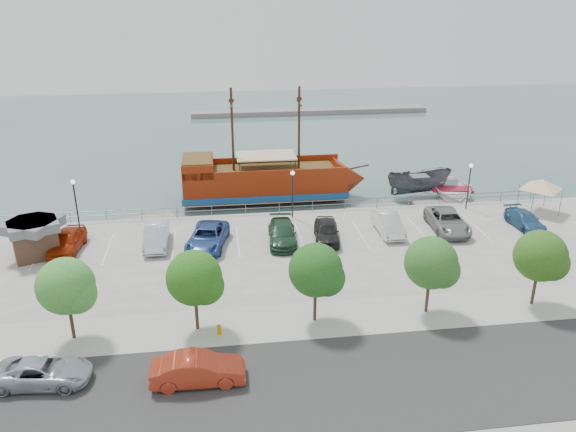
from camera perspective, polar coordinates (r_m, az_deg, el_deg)
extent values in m
plane|color=#385553|center=(43.74, 1.66, -4.55)|extent=(160.00, 160.00, 0.00)
cube|color=#313131|center=(29.93, 6.82, -16.43)|extent=(100.00, 8.00, 0.04)
cube|color=#A1A095|center=(34.68, 4.38, -10.36)|extent=(100.00, 4.00, 0.05)
cylinder|color=slate|center=(50.04, 0.24, 1.40)|extent=(50.00, 0.06, 0.06)
cylinder|color=slate|center=(50.18, 0.24, 0.98)|extent=(50.00, 0.06, 0.06)
cube|color=gray|center=(96.95, 2.27, 10.57)|extent=(40.00, 3.00, 0.80)
cube|color=maroon|center=(55.59, -2.43, 3.42)|extent=(15.74, 4.97, 2.55)
cube|color=navy|center=(55.86, -2.42, 2.61)|extent=(16.04, 5.27, 0.59)
cone|color=maroon|center=(56.95, 6.28, 3.77)|extent=(3.16, 4.73, 4.72)
cube|color=maroon|center=(54.84, -9.15, 5.05)|extent=(2.97, 4.92, 1.38)
cube|color=#563C17|center=(54.63, -9.19, 5.79)|extent=(2.77, 4.53, 0.12)
cube|color=#563C17|center=(55.22, -1.94, 4.75)|extent=(12.79, 4.37, 0.15)
cube|color=maroon|center=(57.35, -2.67, 5.70)|extent=(15.72, 0.25, 0.69)
cube|color=maroon|center=(52.85, -2.22, 4.28)|extent=(15.72, 0.25, 0.69)
cylinder|color=#382111|center=(54.53, 1.12, 8.87)|extent=(0.24, 0.24, 8.06)
cylinder|color=#382111|center=(53.97, -5.67, 8.63)|extent=(0.24, 0.24, 8.06)
cylinder|color=#382111|center=(54.03, 1.14, 11.41)|extent=(0.15, 2.95, 0.14)
cylinder|color=#382111|center=(53.46, -5.77, 11.19)|extent=(0.15, 2.95, 0.14)
cube|color=beige|center=(54.79, -2.27, 6.16)|extent=(5.71, 3.75, 0.12)
cylinder|color=#382111|center=(56.76, 7.01, 4.92)|extent=(2.45, 0.17, 0.58)
imported|color=#46494F|center=(58.21, 13.13, 3.11)|extent=(6.66, 2.55, 2.57)
imported|color=white|center=(58.40, 16.28, 2.34)|extent=(6.86, 8.52, 1.57)
cube|color=gray|center=(52.08, -15.24, -0.63)|extent=(7.23, 4.22, 0.40)
cube|color=gray|center=(53.37, 7.81, 0.52)|extent=(7.31, 4.23, 0.40)
cube|color=gray|center=(56.31, 16.54, 0.97)|extent=(7.90, 3.09, 0.44)
cube|color=#4E3425|center=(45.94, -24.30, -2.38)|extent=(3.92, 3.92, 2.21)
cube|color=slate|center=(45.45, -24.56, -0.82)|extent=(4.45, 4.45, 0.70)
cylinder|color=slate|center=(55.44, 22.34, 1.94)|extent=(0.07, 0.07, 2.19)
cylinder|color=slate|center=(56.66, 24.68, 1.98)|extent=(0.07, 0.07, 2.19)
cylinder|color=slate|center=(53.30, 23.54, 0.98)|extent=(0.07, 0.07, 2.19)
cylinder|color=slate|center=(54.57, 25.94, 1.04)|extent=(0.07, 0.07, 2.19)
pyramid|color=white|center=(54.39, 24.44, 3.41)|extent=(4.39, 4.39, 0.90)
imported|color=#98A1AC|center=(31.80, -23.63, -14.33)|extent=(4.98, 2.67, 1.33)
imported|color=#AB301B|center=(29.62, -9.13, -15.14)|extent=(4.79, 1.73, 1.57)
cylinder|color=#CE8600|center=(33.25, -7.01, -11.49)|extent=(0.23, 0.23, 0.57)
sphere|color=#CE8600|center=(33.08, -7.03, -11.05)|extent=(0.25, 0.25, 0.25)
cylinder|color=black|center=(49.39, -20.69, 0.94)|extent=(0.12, 0.12, 4.00)
sphere|color=#FFF2CC|center=(48.72, -21.02, 3.25)|extent=(0.36, 0.36, 0.36)
cylinder|color=black|center=(48.47, 0.46, 2.03)|extent=(0.12, 0.12, 4.00)
sphere|color=#FFF2CC|center=(47.79, 0.46, 4.40)|extent=(0.36, 0.36, 0.36)
cylinder|color=black|center=(53.04, 17.85, 2.72)|extent=(0.12, 0.12, 4.00)
sphere|color=#FFF2CC|center=(52.42, 18.12, 4.89)|extent=(0.36, 0.36, 0.36)
cylinder|color=#473321|center=(34.55, -21.12, -9.97)|extent=(0.20, 0.20, 2.20)
sphere|color=#38772D|center=(33.45, -21.66, -6.61)|extent=(3.20, 3.20, 3.20)
sphere|color=#38772D|center=(33.23, -20.66, -7.44)|extent=(2.20, 2.20, 2.20)
cylinder|color=#473321|center=(33.52, -9.27, -9.67)|extent=(0.20, 0.20, 2.20)
sphere|color=#235915|center=(32.38, -9.52, -6.20)|extent=(3.20, 3.20, 3.20)
sphere|color=#235915|center=(32.29, -8.41, -7.03)|extent=(2.20, 2.20, 2.20)
cylinder|color=#473321|center=(33.94, 2.76, -8.95)|extent=(0.20, 0.20, 2.20)
sphere|color=#1E4C17|center=(32.81, 2.83, -5.50)|extent=(3.20, 3.20, 3.20)
sphere|color=#1E4C17|center=(32.85, 3.95, -6.29)|extent=(2.20, 2.20, 2.20)
cylinder|color=#473321|center=(35.75, 13.97, -7.93)|extent=(0.20, 0.20, 2.20)
sphere|color=#2A5A20|center=(34.68, 14.32, -4.62)|extent=(3.20, 3.20, 3.20)
sphere|color=#2A5A20|center=(34.83, 15.35, -5.35)|extent=(2.20, 2.20, 2.20)
cylinder|color=#473321|center=(38.75, 23.73, -6.78)|extent=(0.20, 0.20, 2.20)
sphere|color=#295016|center=(37.77, 24.25, -3.71)|extent=(3.20, 3.20, 3.20)
sphere|color=#295016|center=(38.02, 25.16, -4.37)|extent=(2.20, 2.20, 2.20)
imported|color=#9E2406|center=(45.79, -21.52, -2.38)|extent=(2.37, 5.07, 1.68)
imported|color=silver|center=(44.71, -13.24, -1.98)|extent=(1.82, 5.03, 1.65)
imported|color=navy|center=(43.80, -8.18, -2.13)|extent=(3.80, 6.21, 1.61)
imported|color=#204329|center=(44.11, -0.59, -1.78)|extent=(2.50, 5.39, 1.53)
imported|color=black|center=(44.53, 3.93, -1.53)|extent=(2.57, 5.00, 1.63)
imported|color=silver|center=(46.56, 10.14, -0.77)|extent=(1.72, 4.89, 1.61)
imported|color=gray|center=(48.20, 15.91, -0.49)|extent=(3.09, 5.95, 1.60)
imported|color=#2A567F|center=(50.95, 22.94, -0.38)|extent=(2.02, 4.62, 1.32)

